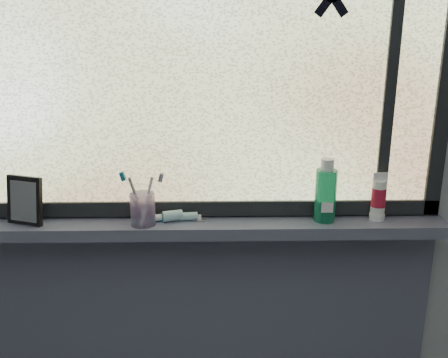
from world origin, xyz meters
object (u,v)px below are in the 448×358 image
vanity_mirror (25,200)px  cream_tube (379,195)px  toothbrush_cup (143,209)px  mouthwash_bottle (326,190)px

vanity_mirror → cream_tube: (1.14, 0.01, 0.01)m
toothbrush_cup → mouthwash_bottle: bearing=2.2°
vanity_mirror → toothbrush_cup: (0.38, -0.02, -0.03)m
vanity_mirror → mouthwash_bottle: mouthwash_bottle is taller
toothbrush_cup → mouthwash_bottle: size_ratio=0.61×
mouthwash_bottle → cream_tube: bearing=1.1°
cream_tube → vanity_mirror: bearing=-179.6°
toothbrush_cup → mouthwash_bottle: (0.59, 0.02, 0.05)m
toothbrush_cup → cream_tube: (0.76, 0.03, 0.03)m
vanity_mirror → cream_tube: 1.14m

